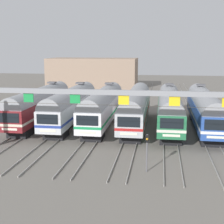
{
  "coord_description": "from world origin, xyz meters",
  "views": [
    {
      "loc": [
        5.21,
        -40.61,
        10.0
      ],
      "look_at": [
        -0.82,
        -0.76,
        2.0
      ],
      "focal_mm": 52.54,
      "sensor_mm": 36.0,
      "label": 1
    }
  ],
  "objects": [
    {
      "name": "yard_signal_mast",
      "position": [
        4.22,
        -15.18,
        2.2
      ],
      "size": [
        0.28,
        0.35,
        3.16
      ],
      "color": "#59595E",
      "rests_on": "ground"
    },
    {
      "name": "maintenance_building",
      "position": [
        -11.83,
        40.21,
        3.65
      ],
      "size": [
        21.8,
        10.0,
        7.3
      ],
      "primitive_type": "cube",
      "color": "gray",
      "rests_on": "ground"
    },
    {
      "name": "catenary_gantry",
      "position": [
        0.0,
        -13.5,
        5.36
      ],
      "size": [
        26.35,
        0.44,
        6.97
      ],
      "color": "gray",
      "rests_on": "ground"
    },
    {
      "name": "commuter_train_blue",
      "position": [
        10.55,
        -0.0,
        2.69
      ],
      "size": [
        2.88,
        18.06,
        5.05
      ],
      "color": "#284C9E",
      "rests_on": "ground"
    },
    {
      "name": "commuter_train_silver",
      "position": [
        -6.33,
        -0.0,
        2.69
      ],
      "size": [
        2.88,
        18.06,
        5.05
      ],
      "color": "silver",
      "rests_on": "ground"
    },
    {
      "name": "commuter_train_white",
      "position": [
        -2.11,
        -0.0,
        2.69
      ],
      "size": [
        2.88,
        18.06,
        5.05
      ],
      "color": "white",
      "rests_on": "ground"
    },
    {
      "name": "commuter_train_green",
      "position": [
        6.33,
        -0.0,
        2.69
      ],
      "size": [
        2.88,
        18.06,
        5.05
      ],
      "color": "#236B42",
      "rests_on": "ground"
    },
    {
      "name": "commuter_train_stainless",
      "position": [
        2.11,
        -0.01,
        2.69
      ],
      "size": [
        2.88,
        18.06,
        4.77
      ],
      "color": "#B2B5BA",
      "rests_on": "ground"
    },
    {
      "name": "commuter_train_maroon",
      "position": [
        -10.55,
        -0.0,
        2.69
      ],
      "size": [
        2.88,
        18.06,
        5.05
      ],
      "color": "maroon",
      "rests_on": "ground"
    },
    {
      "name": "ground_plane",
      "position": [
        0.0,
        0.0,
        0.0
      ],
      "size": [
        160.0,
        160.0,
        0.0
      ],
      "primitive_type": "plane",
      "color": "slate"
    },
    {
      "name": "track_bed",
      "position": [
        0.0,
        17.0,
        0.07
      ],
      "size": [
        22.61,
        70.0,
        0.15
      ],
      "color": "gray",
      "rests_on": "ground"
    }
  ]
}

